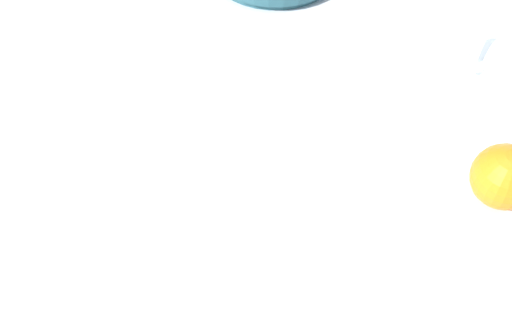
% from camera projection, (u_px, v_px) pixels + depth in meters
% --- Properties ---
extents(ground_plane, '(1.32, 1.07, 0.03)m').
position_uv_depth(ground_plane, '(289.00, 188.00, 0.77)').
color(ground_plane, silver).
extents(loose_orange_0, '(0.07, 0.07, 0.07)m').
position_uv_depth(loose_orange_0, '(505.00, 177.00, 0.72)').
color(loose_orange_0, orange).
rests_on(loose_orange_0, ground_plane).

